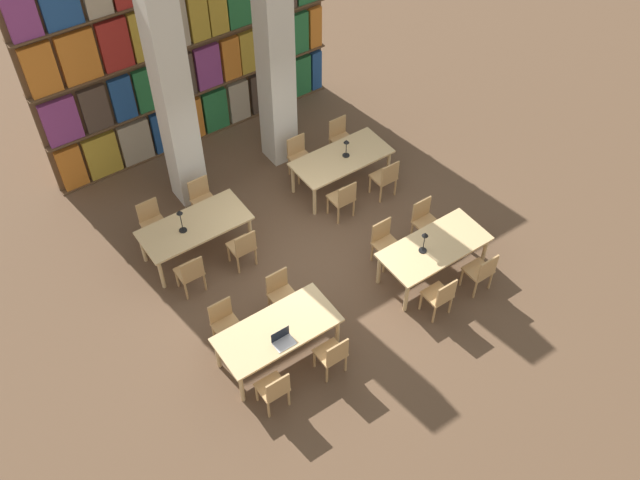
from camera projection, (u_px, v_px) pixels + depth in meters
ground_plane at (316, 260)px, 12.86m from camera, size 40.00×40.00×0.00m
bookshelf_bank at (184, 23)px, 13.30m from camera, size 6.26×0.35×5.50m
pillar_left at (167, 63)px, 11.81m from camera, size 0.55×0.55×6.00m
pillar_center at (273, 25)px, 12.61m from camera, size 0.55×0.55×6.00m
reading_table_0 at (277, 332)px, 11.01m from camera, size 1.94×0.90×0.72m
chair_0 at (274, 389)px, 10.52m from camera, size 0.42×0.40×0.88m
chair_1 at (225, 323)px, 11.34m from camera, size 0.42×0.40×0.88m
chair_2 at (333, 354)px, 10.93m from camera, size 0.42×0.40×0.88m
chair_3 at (281, 293)px, 11.75m from camera, size 0.42×0.40×0.88m
laptop at (283, 340)px, 10.76m from camera, size 0.32×0.22×0.21m
reading_table_1 at (434, 249)px, 12.17m from camera, size 1.94×0.90×0.72m
chair_4 at (440, 296)px, 11.70m from camera, size 0.42×0.40×0.88m
chair_5 at (385, 241)px, 12.52m from camera, size 0.42×0.40×0.88m
chair_6 at (481, 271)px, 12.06m from camera, size 0.42×0.40×0.88m
chair_7 at (425, 220)px, 12.87m from camera, size 0.42×0.40×0.88m
desk_lamp_0 at (425, 239)px, 11.82m from camera, size 0.14×0.14×0.44m
reading_table_2 at (195, 228)px, 12.51m from camera, size 1.94×0.90×0.72m
chair_8 at (191, 273)px, 12.04m from camera, size 0.42×0.40×0.88m
chair_9 at (152, 221)px, 12.85m from camera, size 0.42×0.40×0.88m
chair_10 at (243, 247)px, 12.43m from camera, size 0.42×0.40×0.88m
chair_11 at (203, 199)px, 13.25m from camera, size 0.42×0.40×0.88m
desk_lamp_1 at (180, 217)px, 12.12m from camera, size 0.14×0.14×0.49m
reading_table_3 at (342, 160)px, 13.73m from camera, size 1.94×0.90×0.72m
chair_12 at (343, 198)px, 13.25m from camera, size 0.42×0.40×0.88m
chair_13 at (299, 156)px, 14.07m from camera, size 0.42×0.40×0.88m
chair_14 at (386, 177)px, 13.64m from camera, size 0.42×0.40×0.88m
chair_15 at (341, 137)px, 14.45m from camera, size 0.42×0.40×0.88m
desk_lamp_2 at (346, 145)px, 13.50m from camera, size 0.14×0.14×0.39m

